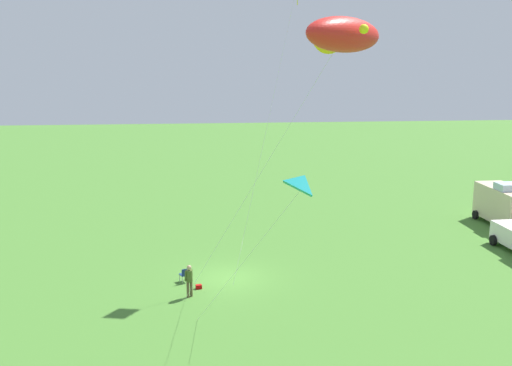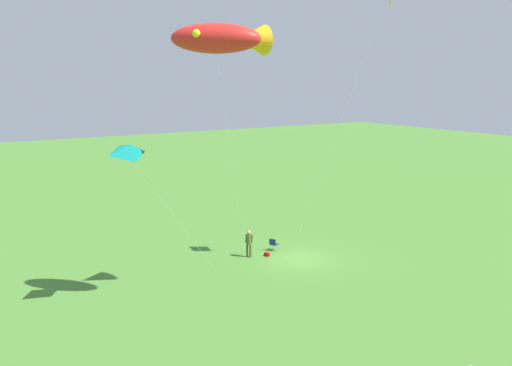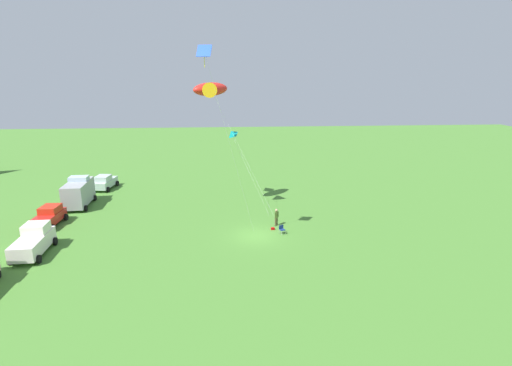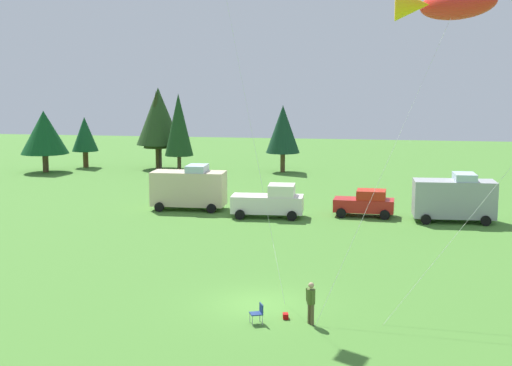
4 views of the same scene
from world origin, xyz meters
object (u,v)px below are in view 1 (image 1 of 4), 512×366
(person_kite_flyer, at_px, (189,278))
(folding_chair, at_px, (185,274))
(backpack_on_grass, at_px, (199,287))
(van_camper_beige, at_px, (505,204))
(kite_large_fish, at_px, (341,35))
(kite_delta_teal, at_px, (305,183))

(person_kite_flyer, relative_size, folding_chair, 2.12)
(folding_chair, distance_m, backpack_on_grass, 1.32)
(person_kite_flyer, xyz_separation_m, folding_chair, (-2.10, -0.27, -0.53))
(van_camper_beige, height_order, kite_large_fish, kite_large_fish)
(person_kite_flyer, height_order, folding_chair, person_kite_flyer)
(person_kite_flyer, height_order, van_camper_beige, van_camper_beige)
(folding_chair, xyz_separation_m, van_camper_beige, (-9.03, 23.25, 1.16))
(person_kite_flyer, height_order, kite_large_fish, kite_large_fish)
(folding_chair, relative_size, backpack_on_grass, 2.56)
(person_kite_flyer, bearing_deg, van_camper_beige, -103.26)
(person_kite_flyer, bearing_deg, kite_delta_teal, 165.44)
(kite_large_fish, height_order, kite_delta_teal, kite_large_fish)
(van_camper_beige, bearing_deg, kite_delta_teal, -43.68)
(folding_chair, relative_size, kite_large_fish, 0.06)
(van_camper_beige, xyz_separation_m, kite_large_fish, (16.50, -16.64, 11.46))
(backpack_on_grass, xyz_separation_m, kite_delta_teal, (10.38, 3.77, 7.83))
(person_kite_flyer, xyz_separation_m, backpack_on_grass, (-1.08, 0.48, -0.91))
(kite_delta_teal, bearing_deg, person_kite_flyer, -155.46)
(folding_chair, xyz_separation_m, kite_delta_teal, (11.40, 4.51, 7.46))
(kite_large_fish, bearing_deg, person_kite_flyer, -130.28)
(folding_chair, bearing_deg, kite_large_fish, -162.30)
(van_camper_beige, distance_m, kite_delta_teal, 28.43)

